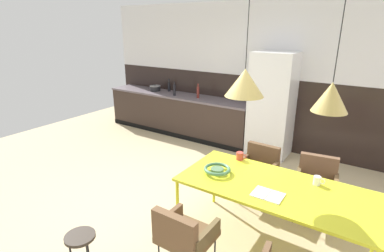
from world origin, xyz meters
The scene contains 20 objects.
ground_plane centered at (0.00, 0.00, 0.00)m, with size 9.69×9.69×0.00m, color tan.
back_wall_splashback_dark centered at (0.00, 2.82, 0.70)m, with size 7.45×0.12×1.40m, color black.
back_wall_panel_upper centered at (0.00, 2.82, 2.10)m, with size 7.45×0.12×1.40m, color silver.
kitchen_counter centered at (-1.83, 2.46, 0.45)m, with size 3.53×0.63×0.89m.
refrigerator_column centered at (0.32, 2.46, 0.95)m, with size 0.74×0.60×1.91m, color silver.
dining_table centered at (1.24, 0.01, 0.72)m, with size 1.99×0.92×0.76m.
armchair_corner_seat centered at (0.74, 0.85, 0.51)m, with size 0.51×0.49×0.78m.
armchair_near_window centered at (1.49, 0.88, 0.51)m, with size 0.54×0.53×0.79m.
armchair_facing_counter centered at (0.68, -0.88, 0.51)m, with size 0.49×0.47×0.78m.
fruit_bowl centered at (0.59, -0.07, 0.80)m, with size 0.30×0.30×0.07m.
open_book centered at (1.23, -0.20, 0.76)m, with size 0.29×0.22×0.02m.
mug_glass_clear centered at (0.65, 0.40, 0.80)m, with size 0.13×0.09×0.10m.
mug_short_terracotta centered at (1.59, 0.28, 0.80)m, with size 0.12×0.07×0.09m.
cooking_pot centered at (-2.49, 2.49, 0.95)m, with size 0.25×0.25×0.15m.
bottle_spice_small centered at (-1.26, 2.43, 1.02)m, with size 0.06×0.06×0.30m.
bottle_oil_tall centered at (-2.19, 2.63, 1.01)m, with size 0.07×0.07×0.29m.
bottle_wine_green centered at (-1.82, 2.34, 1.02)m, with size 0.06×0.06×0.31m.
side_stool centered at (-0.19, -1.36, 0.38)m, with size 0.29×0.29×0.42m.
pendant_lamp_over_table_near centered at (0.84, -0.01, 1.80)m, with size 0.39×0.39×1.08m.
pendant_lamp_over_table_far centered at (1.63, 0.00, 1.75)m, with size 0.31×0.31×1.12m.
Camera 1 is at (2.02, -2.73, 2.33)m, focal length 27.80 mm.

